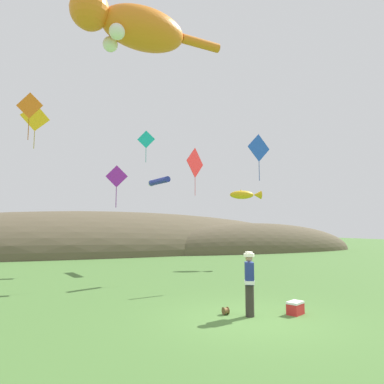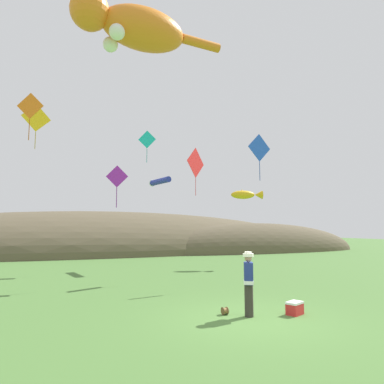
# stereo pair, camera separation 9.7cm
# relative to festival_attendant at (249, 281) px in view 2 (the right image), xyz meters

# --- Properties ---
(ground_plane) EXTENTS (120.00, 120.00, 0.00)m
(ground_plane) POSITION_rel_festival_attendant_xyz_m (-0.14, -0.23, -0.95)
(ground_plane) COLOR #477033
(distant_hill_ridge) EXTENTS (52.18, 14.99, 8.09)m
(distant_hill_ridge) POSITION_rel_festival_attendant_xyz_m (1.80, 25.76, -0.95)
(distant_hill_ridge) COLOR brown
(distant_hill_ridge) RESTS_ON ground
(festival_attendant) EXTENTS (0.43, 0.49, 1.77)m
(festival_attendant) POSITION_rel_festival_attendant_xyz_m (0.00, 0.00, 0.00)
(festival_attendant) COLOR #332D28
(festival_attendant) RESTS_ON ground
(kite_spool) EXTENTS (0.15, 0.21, 0.21)m
(kite_spool) POSITION_rel_festival_attendant_xyz_m (-0.52, 0.45, -0.85)
(kite_spool) COLOR olive
(kite_spool) RESTS_ON ground
(picnic_cooler) EXTENTS (0.58, 0.49, 0.36)m
(picnic_cooler) POSITION_rel_festival_attendant_xyz_m (1.32, -0.30, -0.77)
(picnic_cooler) COLOR red
(picnic_cooler) RESTS_ON ground
(kite_giant_cat) EXTENTS (6.64, 2.15, 2.01)m
(kite_giant_cat) POSITION_rel_festival_attendant_xyz_m (-2.35, 4.85, 9.74)
(kite_giant_cat) COLOR orange
(kite_fish_windsock) EXTENTS (2.11, 1.18, 0.63)m
(kite_fish_windsock) POSITION_rel_festival_attendant_xyz_m (6.46, 10.55, 3.60)
(kite_fish_windsock) COLOR gold
(kite_tube_streamer) EXTENTS (0.80, 2.25, 0.44)m
(kite_tube_streamer) POSITION_rel_festival_attendant_xyz_m (1.05, 11.88, 4.36)
(kite_tube_streamer) COLOR #2633A5
(kite_diamond_blue) EXTENTS (1.32, 0.16, 2.22)m
(kite_diamond_blue) POSITION_rel_festival_attendant_xyz_m (3.79, 4.99, 5.22)
(kite_diamond_blue) COLOR blue
(kite_diamond_teal) EXTENTS (1.01, 0.57, 2.04)m
(kite_diamond_teal) POSITION_rel_festival_attendant_xyz_m (0.27, 12.18, 7.01)
(kite_diamond_teal) COLOR #19BFBF
(kite_diamond_violet) EXTENTS (0.93, 0.39, 1.90)m
(kite_diamond_violet) POSITION_rel_festival_attendant_xyz_m (-2.49, 6.89, 3.75)
(kite_diamond_violet) COLOR purple
(kite_diamond_gold) EXTENTS (1.39, 0.38, 2.33)m
(kite_diamond_gold) POSITION_rel_festival_attendant_xyz_m (-6.04, 10.25, 7.03)
(kite_diamond_gold) COLOR yellow
(kite_diamond_orange) EXTENTS (1.04, 0.44, 2.02)m
(kite_diamond_orange) POSITION_rel_festival_attendant_xyz_m (-6.13, 6.91, 6.51)
(kite_diamond_orange) COLOR orange
(kite_diamond_red) EXTENTS (1.29, 0.88, 2.45)m
(kite_diamond_red) POSITION_rel_festival_attendant_xyz_m (1.52, 7.30, 4.75)
(kite_diamond_red) COLOR red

